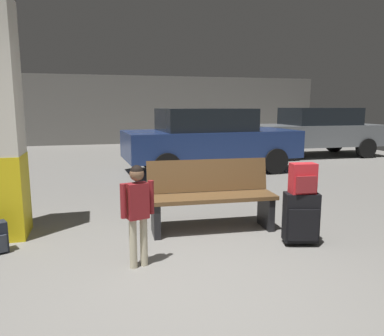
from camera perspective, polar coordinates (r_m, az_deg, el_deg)
ground_plane at (r=7.11m, az=-7.68°, el=-3.75°), size 18.00×18.00×0.10m
garage_back_wall at (r=15.76m, az=-11.82°, el=8.72°), size 18.00×0.12×2.80m
bench at (r=4.75m, az=2.95°, el=-4.27°), size 1.63×0.61×0.89m
suitcase at (r=4.43m, az=16.39°, el=-7.31°), size 0.42×0.31×0.60m
backpack_bright at (r=4.33m, az=16.68°, el=-1.59°), size 0.30×0.22×0.34m
child at (r=3.64m, az=-8.38°, el=-5.65°), size 0.33×0.20×1.02m
parked_car_near at (r=8.94m, az=2.64°, el=4.60°), size 4.20×1.99×1.51m
parked_car_side at (r=12.35m, az=18.41°, el=5.49°), size 4.12×1.85×1.51m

